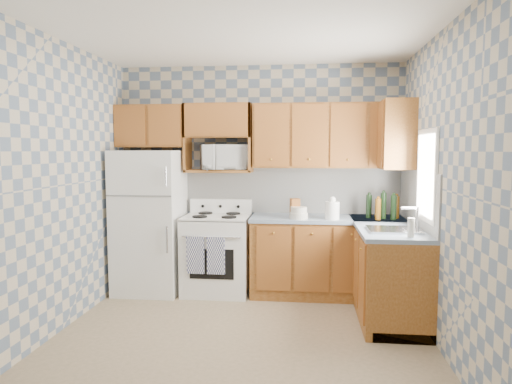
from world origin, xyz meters
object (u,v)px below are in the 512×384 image
stove_body (217,255)px  electric_kettle (332,210)px  microwave (224,157)px  refrigerator (150,221)px

stove_body → electric_kettle: 1.45m
stove_body → microwave: (0.06, 0.17, 1.15)m
refrigerator → stove_body: 0.89m
microwave → electric_kettle: 1.44m
microwave → electric_kettle: microwave is taller
refrigerator → electric_kettle: refrigerator is taller
refrigerator → microwave: microwave is taller
refrigerator → electric_kettle: 2.15m
electric_kettle → microwave: bearing=165.8°
microwave → electric_kettle: (1.27, -0.32, -0.58)m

